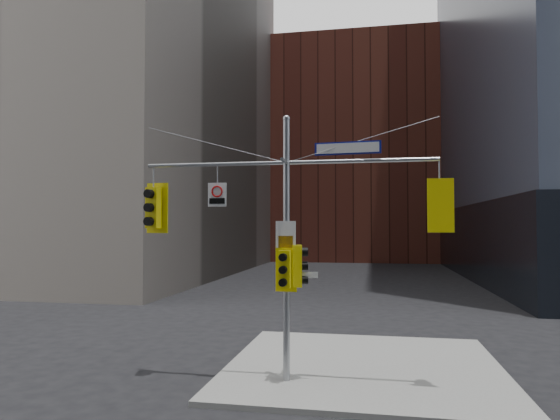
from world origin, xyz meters
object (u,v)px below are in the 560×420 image
(traffic_light_west_arm, at_px, (154,208))
(traffic_light_east_arm, at_px, (440,206))
(street_sign_blade, at_px, (347,148))
(regulatory_sign_arm, at_px, (217,194))
(signal_assembly, at_px, (286,221))
(traffic_light_pole_front, at_px, (285,269))
(traffic_light_pole_side, at_px, (298,266))

(traffic_light_west_arm, bearing_deg, traffic_light_east_arm, 9.32)
(street_sign_blade, height_order, regulatory_sign_arm, street_sign_blade)
(signal_assembly, bearing_deg, traffic_light_pole_front, -89.91)
(traffic_light_pole_side, bearing_deg, traffic_light_west_arm, 77.74)
(traffic_light_pole_side, distance_m, traffic_light_pole_front, 0.44)
(signal_assembly, height_order, traffic_light_pole_front, signal_assembly)
(traffic_light_west_arm, distance_m, street_sign_blade, 5.71)
(signal_assembly, xyz_separation_m, traffic_light_pole_front, (0.00, -0.27, -1.28))
(signal_assembly, height_order, regulatory_sign_arm, signal_assembly)
(traffic_light_pole_front, bearing_deg, traffic_light_pole_side, 45.05)
(traffic_light_pole_front, xyz_separation_m, regulatory_sign_arm, (-1.95, 0.25, 2.03))
(traffic_light_east_arm, height_order, regulatory_sign_arm, traffic_light_east_arm)
(traffic_light_east_arm, bearing_deg, regulatory_sign_arm, -0.29)
(traffic_light_west_arm, distance_m, traffic_light_pole_side, 4.47)
(regulatory_sign_arm, bearing_deg, traffic_light_pole_side, 0.73)
(signal_assembly, distance_m, traffic_light_pole_side, 1.25)
(traffic_light_east_arm, bearing_deg, traffic_light_pole_side, -0.76)
(street_sign_blade, relative_size, regulatory_sign_arm, 2.67)
(traffic_light_east_arm, height_order, traffic_light_pole_side, traffic_light_east_arm)
(traffic_light_pole_front, distance_m, regulatory_sign_arm, 2.83)
(traffic_light_west_arm, relative_size, traffic_light_pole_front, 1.19)
(regulatory_sign_arm, bearing_deg, traffic_light_east_arm, -0.01)
(traffic_light_pole_side, bearing_deg, traffic_light_pole_front, 118.81)
(regulatory_sign_arm, bearing_deg, street_sign_blade, 0.16)
(signal_assembly, relative_size, street_sign_blade, 4.54)
(traffic_light_east_arm, height_order, street_sign_blade, street_sign_blade)
(traffic_light_pole_side, bearing_deg, signal_assembly, 80.70)
(traffic_light_east_arm, relative_size, street_sign_blade, 0.78)
(signal_assembly, bearing_deg, regulatory_sign_arm, -179.40)
(signal_assembly, distance_m, traffic_light_east_arm, 4.00)
(traffic_light_pole_side, relative_size, traffic_light_pole_front, 0.92)
(traffic_light_pole_front, relative_size, regulatory_sign_arm, 1.84)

